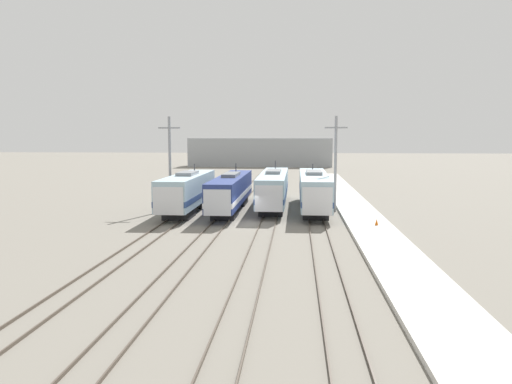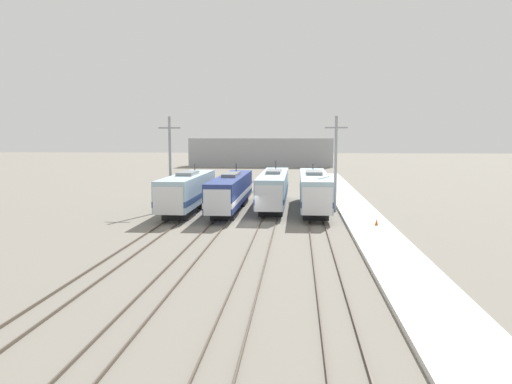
{
  "view_description": "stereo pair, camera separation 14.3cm",
  "coord_description": "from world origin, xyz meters",
  "px_view_note": "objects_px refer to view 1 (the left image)",
  "views": [
    {
      "loc": [
        4.85,
        -45.49,
        8.08
      ],
      "look_at": [
        0.88,
        3.26,
        2.62
      ],
      "focal_mm": 35.0,
      "sensor_mm": 36.0,
      "label": 1
    },
    {
      "loc": [
        4.99,
        -45.48,
        8.08
      ],
      "look_at": [
        0.88,
        3.26,
        2.62
      ],
      "focal_mm": 35.0,
      "sensor_mm": 36.0,
      "label": 2
    }
  ],
  "objects_px": {
    "catenary_tower_left": "(170,161)",
    "catenary_tower_right": "(336,162)",
    "locomotive_center_left": "(231,192)",
    "locomotive_center_right": "(273,188)",
    "traffic_cone": "(377,222)",
    "locomotive_far_left": "(187,192)",
    "locomotive_far_right": "(314,190)"
  },
  "relations": [
    {
      "from": "catenary_tower_left",
      "to": "catenary_tower_right",
      "type": "height_order",
      "value": "same"
    },
    {
      "from": "locomotive_center_left",
      "to": "traffic_cone",
      "type": "xyz_separation_m",
      "value": [
        14.18,
        -9.28,
        -1.54
      ]
    },
    {
      "from": "locomotive_far_left",
      "to": "catenary_tower_right",
      "type": "relative_size",
      "value": 1.63
    },
    {
      "from": "locomotive_far_left",
      "to": "locomotive_center_left",
      "type": "relative_size",
      "value": 0.85
    },
    {
      "from": "locomotive_center_right",
      "to": "catenary_tower_left",
      "type": "bearing_deg",
      "value": -167.08
    },
    {
      "from": "catenary_tower_left",
      "to": "traffic_cone",
      "type": "relative_size",
      "value": 17.94
    },
    {
      "from": "locomotive_center_left",
      "to": "locomotive_far_right",
      "type": "bearing_deg",
      "value": 6.52
    },
    {
      "from": "traffic_cone",
      "to": "locomotive_far_right",
      "type": "bearing_deg",
      "value": 116.62
    },
    {
      "from": "locomotive_center_left",
      "to": "catenary_tower_right",
      "type": "relative_size",
      "value": 1.92
    },
    {
      "from": "traffic_cone",
      "to": "catenary_tower_right",
      "type": "bearing_deg",
      "value": 106.83
    },
    {
      "from": "traffic_cone",
      "to": "locomotive_far_left",
      "type": "bearing_deg",
      "value": 157.24
    },
    {
      "from": "locomotive_center_left",
      "to": "locomotive_center_right",
      "type": "xyz_separation_m",
      "value": [
        4.51,
        2.99,
        0.08
      ]
    },
    {
      "from": "locomotive_center_right",
      "to": "catenary_tower_right",
      "type": "bearing_deg",
      "value": -20.97
    },
    {
      "from": "locomotive_center_right",
      "to": "catenary_tower_left",
      "type": "height_order",
      "value": "catenary_tower_left"
    },
    {
      "from": "locomotive_far_left",
      "to": "locomotive_center_left",
      "type": "xyz_separation_m",
      "value": [
        4.51,
        1.44,
        -0.1
      ]
    },
    {
      "from": "locomotive_center_left",
      "to": "catenary_tower_right",
      "type": "height_order",
      "value": "catenary_tower_right"
    },
    {
      "from": "catenary_tower_left",
      "to": "catenary_tower_right",
      "type": "distance_m",
      "value": 18.0
    },
    {
      "from": "locomotive_far_right",
      "to": "catenary_tower_left",
      "type": "distance_m",
      "value": 16.09
    },
    {
      "from": "catenary_tower_left",
      "to": "traffic_cone",
      "type": "xyz_separation_m",
      "value": [
        20.94,
        -9.69,
        -4.77
      ]
    },
    {
      "from": "locomotive_far_right",
      "to": "locomotive_center_right",
      "type": "bearing_deg",
      "value": 156.46
    },
    {
      "from": "locomotive_far_left",
      "to": "traffic_cone",
      "type": "bearing_deg",
      "value": -22.76
    },
    {
      "from": "locomotive_far_left",
      "to": "locomotive_center_right",
      "type": "distance_m",
      "value": 10.04
    },
    {
      "from": "catenary_tower_left",
      "to": "catenary_tower_right",
      "type": "xyz_separation_m",
      "value": [
        18.0,
        0.0,
        0.0
      ]
    },
    {
      "from": "locomotive_center_right",
      "to": "locomotive_far_right",
      "type": "height_order",
      "value": "locomotive_center_right"
    },
    {
      "from": "locomotive_far_left",
      "to": "catenary_tower_right",
      "type": "xyz_separation_m",
      "value": [
        15.75,
        1.85,
        3.13
      ]
    },
    {
      "from": "locomotive_far_right",
      "to": "catenary_tower_left",
      "type": "height_order",
      "value": "catenary_tower_left"
    },
    {
      "from": "locomotive_center_left",
      "to": "catenary_tower_right",
      "type": "xyz_separation_m",
      "value": [
        11.25,
        0.41,
        3.24
      ]
    },
    {
      "from": "catenary_tower_right",
      "to": "traffic_cone",
      "type": "bearing_deg",
      "value": -73.17
    },
    {
      "from": "catenary_tower_right",
      "to": "locomotive_far_right",
      "type": "bearing_deg",
      "value": 164.48
    },
    {
      "from": "locomotive_center_right",
      "to": "traffic_cone",
      "type": "height_order",
      "value": "locomotive_center_right"
    },
    {
      "from": "locomotive_center_left",
      "to": "locomotive_center_right",
      "type": "height_order",
      "value": "locomotive_center_right"
    },
    {
      "from": "catenary_tower_left",
      "to": "locomotive_center_right",
      "type": "bearing_deg",
      "value": 12.92
    }
  ]
}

